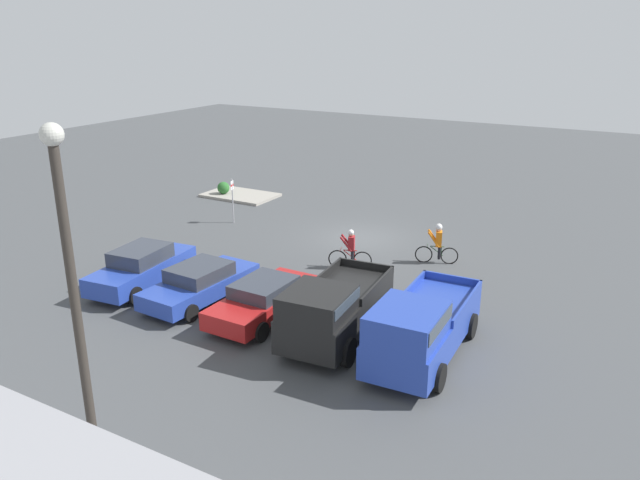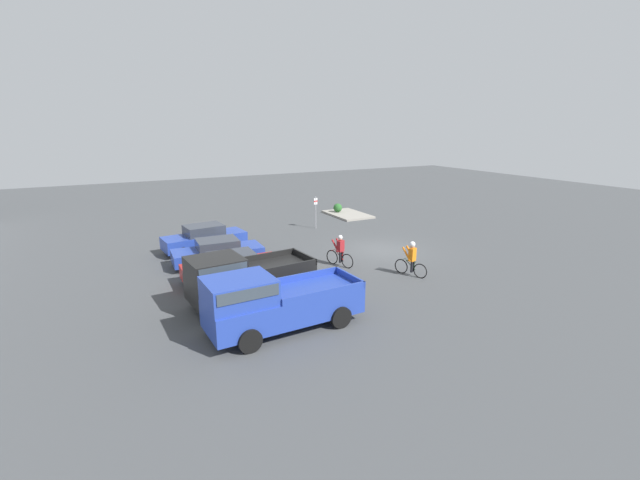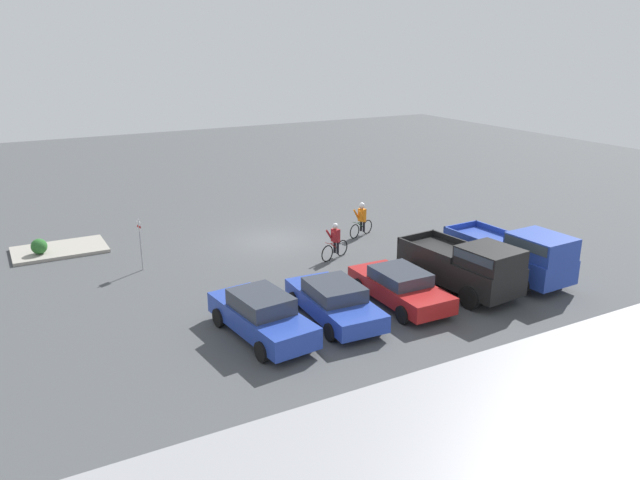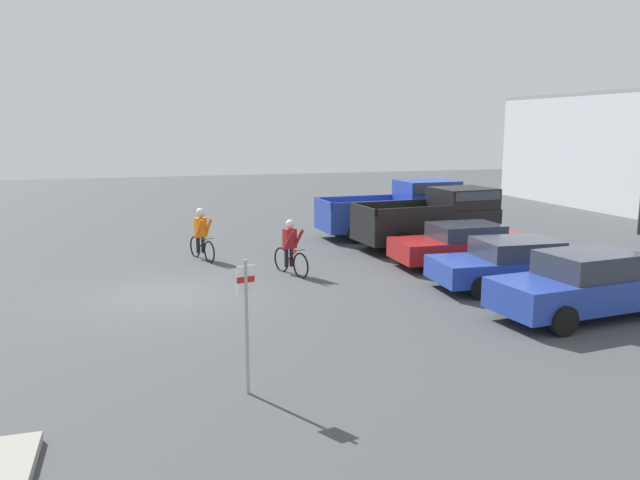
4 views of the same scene
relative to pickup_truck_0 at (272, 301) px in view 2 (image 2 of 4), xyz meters
name	(u,v)px [view 2 (image 2 of 4)]	position (x,y,z in m)	size (l,w,h in m)	color
ground_plane	(382,250)	(6.57, -9.44, -1.13)	(80.00, 80.00, 0.00)	#424447
pickup_truck_0	(272,301)	(0.00, 0.00, 0.00)	(2.38, 5.67, 2.20)	#233D9E
pickup_truck_1	(244,278)	(2.79, 0.13, 0.00)	(2.57, 5.20, 2.15)	black
sedan_0	(233,267)	(5.62, -0.24, -0.45)	(2.02, 4.59, 1.34)	maroon
sedan_1	(218,252)	(8.42, -0.27, -0.46)	(2.16, 4.67, 1.34)	#233D9E
sedan_2	(204,238)	(11.22, -0.23, -0.37)	(2.26, 4.79, 1.53)	#233D9E
cyclist_0	(340,251)	(5.19, -5.79, -0.32)	(1.71, 0.68, 1.67)	black
cyclist_1	(412,258)	(2.31, -8.10, -0.24)	(1.70, 0.68, 1.74)	black
fire_lane_sign	(316,209)	(13.18, -8.47, 0.24)	(0.09, 0.30, 2.26)	#9E9EA3
curb_island	(348,214)	(15.99, -12.82, -1.06)	(4.12, 2.62, 0.15)	gray
shrub	(338,208)	(16.86, -12.39, -0.63)	(0.71, 0.71, 0.71)	#286028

